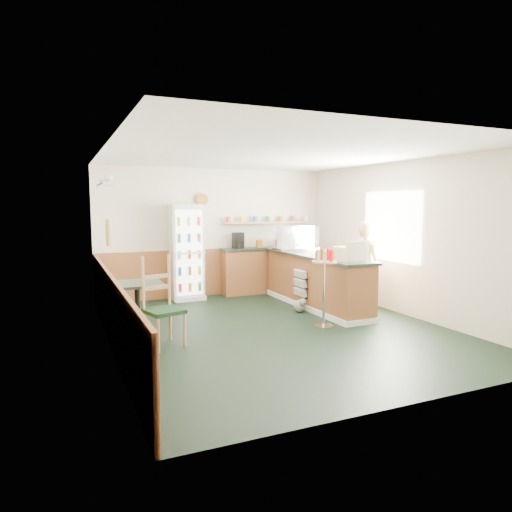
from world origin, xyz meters
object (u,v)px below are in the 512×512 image
cash_register (349,254)px  cafe_chair (162,299)px  display_case (296,239)px  condiment_stand (324,276)px  drinks_fridge (187,252)px  shopkeeper (367,266)px  cafe_table (137,298)px

cash_register → cafe_chair: (-3.16, -0.12, -0.48)m
cafe_chair → display_case: bearing=16.0°
display_case → condiment_stand: bearing=-106.4°
drinks_fridge → condiment_stand: size_ratio=1.58×
display_case → shopkeeper: 1.65m
shopkeeper → condiment_stand: bearing=108.5°
display_case → cafe_chair: display_case is taller
condiment_stand → cafe_chair: bearing=177.7°
condiment_stand → cafe_chair: cafe_chair is taller
drinks_fridge → cash_register: size_ratio=4.62×
cash_register → condiment_stand: size_ratio=0.34×
cash_register → cafe_chair: cafe_chair is taller
cafe_chair → drinks_fridge: bearing=52.7°
condiment_stand → display_case: bearing=73.6°
drinks_fridge → cafe_table: 2.61m
cafe_chair → cafe_table: bearing=94.2°
cafe_table → cafe_chair: size_ratio=0.63×
shopkeeper → cafe_chair: size_ratio=1.32×
cafe_table → cafe_chair: 0.70m
cafe_table → shopkeeper: bearing=-1.4°
cafe_table → cafe_chair: (0.24, -0.65, 0.09)m
shopkeeper → cafe_table: 4.11m
cash_register → cafe_chair: bearing=-179.7°
cash_register → cafe_chair: size_ratio=0.34×
shopkeeper → condiment_stand: shopkeeper is taller
display_case → condiment_stand: size_ratio=0.70×
shopkeeper → cafe_chair: 3.90m
display_case → cafe_table: bearing=-158.7°
drinks_fridge → cafe_chair: size_ratio=1.57×
cash_register → shopkeeper: size_ratio=0.26×
drinks_fridge → shopkeeper: 3.59m
cafe_table → display_case: bearing=21.3°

